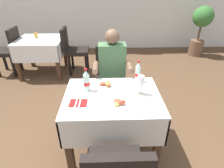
{
  "coord_description": "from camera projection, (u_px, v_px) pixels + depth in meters",
  "views": [
    {
      "loc": [
        -0.13,
        -1.51,
        1.8
      ],
      "look_at": [
        -0.08,
        0.18,
        0.83
      ],
      "focal_mm": 29.3,
      "sensor_mm": 36.0,
      "label": 1
    }
  ],
  "objects": [
    {
      "name": "cola_bottle_primary",
      "position": [
        138.0,
        72.0,
        2.12
      ],
      "size": [
        0.06,
        0.06,
        0.25
      ],
      "color": "silver",
      "rests_on": "main_dining_table"
    },
    {
      "name": "background_table_tumbler",
      "position": [
        36.0,
        35.0,
        3.73
      ],
      "size": [
        0.06,
        0.06,
        0.11
      ],
      "primitive_type": "cylinder",
      "color": "#C68928",
      "rests_on": "background_dining_table"
    },
    {
      "name": "background_chair_left",
      "position": [
        9.0,
        49.0,
        3.76
      ],
      "size": [
        0.5,
        0.44,
        0.97
      ],
      "color": "black",
      "rests_on": "ground"
    },
    {
      "name": "main_dining_table",
      "position": [
        112.0,
        110.0,
        1.99
      ],
      "size": [
        1.0,
        0.77,
        0.75
      ],
      "color": "white",
      "rests_on": "ground"
    },
    {
      "name": "background_chair_right",
      "position": [
        73.0,
        48.0,
        3.8
      ],
      "size": [
        0.5,
        0.44,
        0.97
      ],
      "color": "black",
      "rests_on": "ground"
    },
    {
      "name": "plate_far_diner",
      "position": [
        106.0,
        86.0,
        2.04
      ],
      "size": [
        0.25,
        0.25,
        0.06
      ],
      "color": "white",
      "rests_on": "main_dining_table"
    },
    {
      "name": "plate_near_camera",
      "position": [
        117.0,
        104.0,
        1.74
      ],
      "size": [
        0.25,
        0.25,
        0.07
      ],
      "color": "white",
      "rests_on": "main_dining_table"
    },
    {
      "name": "background_dining_table",
      "position": [
        41.0,
        48.0,
        3.78
      ],
      "size": [
        0.9,
        0.83,
        0.75
      ],
      "color": "white",
      "rests_on": "ground"
    },
    {
      "name": "beer_glass_left",
      "position": [
        140.0,
        85.0,
        1.88
      ],
      "size": [
        0.07,
        0.07,
        0.21
      ],
      "color": "white",
      "rests_on": "main_dining_table"
    },
    {
      "name": "potted_plant_corner",
      "position": [
        201.0,
        26.0,
        4.62
      ],
      "size": [
        0.5,
        0.5,
        1.24
      ],
      "color": "brown",
      "rests_on": "ground"
    },
    {
      "name": "chair_far_diner_seat",
      "position": [
        110.0,
        77.0,
        2.67
      ],
      "size": [
        0.44,
        0.5,
        0.97
      ],
      "color": "black",
      "rests_on": "ground"
    },
    {
      "name": "napkin_cutlery_set",
      "position": [
        78.0,
        103.0,
        1.78
      ],
      "size": [
        0.17,
        0.19,
        0.01
      ],
      "color": "maroon",
      "rests_on": "main_dining_table"
    },
    {
      "name": "seated_diner_far",
      "position": [
        112.0,
        71.0,
        2.5
      ],
      "size": [
        0.5,
        0.46,
        1.26
      ],
      "color": "#282D42",
      "rests_on": "ground"
    },
    {
      "name": "ground_plane",
      "position": [
        119.0,
        151.0,
        2.21
      ],
      "size": [
        11.0,
        11.0,
        0.0
      ],
      "primitive_type": "plane",
      "color": "brown"
    },
    {
      "name": "cola_bottle_secondary",
      "position": [
        87.0,
        81.0,
        1.94
      ],
      "size": [
        0.07,
        0.07,
        0.26
      ],
      "color": "silver",
      "rests_on": "main_dining_table"
    }
  ]
}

